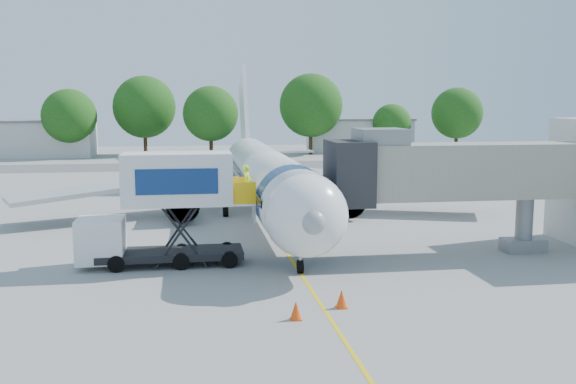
{
  "coord_description": "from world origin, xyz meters",
  "views": [
    {
      "loc": [
        -4.98,
        -38.16,
        7.92
      ],
      "look_at": [
        0.11,
        -5.01,
        3.2
      ],
      "focal_mm": 40.0,
      "sensor_mm": 36.0,
      "label": 1
    }
  ],
  "objects": [
    {
      "name": "jet_bridge",
      "position": [
        7.99,
        -7.0,
        4.34
      ],
      "size": [
        13.9,
        3.2,
        6.6
      ],
      "color": "gray",
      "rests_on": "ground"
    },
    {
      "name": "outbuilding_left",
      "position": [
        -28.0,
        60.0,
        2.66
      ],
      "size": [
        18.4,
        8.4,
        5.3
      ],
      "color": "beige",
      "rests_on": "ground"
    },
    {
      "name": "tree_f",
      "position": [
        26.06,
        58.07,
        4.62
      ],
      "size": [
        5.98,
        5.98,
        7.62
      ],
      "color": "#382314",
      "rests_on": "ground"
    },
    {
      "name": "guidance_line",
      "position": [
        0.0,
        0.0,
        0.01
      ],
      "size": [
        0.15,
        70.0,
        0.01
      ],
      "primitive_type": "cube",
      "color": "yellow",
      "rests_on": "ground"
    },
    {
      "name": "ground_tug",
      "position": [
        4.35,
        -18.58,
        0.76
      ],
      "size": [
        3.91,
        2.56,
        1.44
      ],
      "rotation": [
        0.0,
        0.0,
        -0.21
      ],
      "color": "silver",
      "rests_on": "ground"
    },
    {
      "name": "tree_c",
      "position": [
        -11.55,
        60.19,
        7.17
      ],
      "size": [
        9.26,
        9.26,
        11.81
      ],
      "color": "#382314",
      "rests_on": "ground"
    },
    {
      "name": "safety_cone_b",
      "position": [
        -1.26,
        -15.83,
        0.34
      ],
      "size": [
        0.44,
        0.44,
        0.71
      ],
      "color": "#F1460C",
      "rests_on": "ground"
    },
    {
      "name": "tree_d",
      "position": [
        -1.87,
        56.31,
        6.22
      ],
      "size": [
        8.04,
        8.04,
        10.25
      ],
      "color": "#382314",
      "rests_on": "ground"
    },
    {
      "name": "safety_cone_a",
      "position": [
        0.71,
        -14.77,
        0.35
      ],
      "size": [
        0.46,
        0.46,
        0.73
      ],
      "color": "#F1460C",
      "rests_on": "ground"
    },
    {
      "name": "taxiway_strip",
      "position": [
        0.0,
        42.0,
        0.0
      ],
      "size": [
        120.0,
        10.0,
        0.01
      ],
      "primitive_type": "cube",
      "color": "#59595B",
      "rests_on": "ground"
    },
    {
      "name": "tree_b",
      "position": [
        -21.75,
        56.74,
        5.93
      ],
      "size": [
        7.66,
        7.66,
        9.77
      ],
      "color": "#382314",
      "rests_on": "ground"
    },
    {
      "name": "tree_e",
      "position": [
        13.23,
        57.72,
        7.4
      ],
      "size": [
        9.56,
        9.56,
        12.18
      ],
      "color": "#382314",
      "rests_on": "ground"
    },
    {
      "name": "catering_hiloader",
      "position": [
        -6.27,
        -7.0,
        2.76
      ],
      "size": [
        8.5,
        2.44,
        5.5
      ],
      "color": "black",
      "rests_on": "ground"
    },
    {
      "name": "tree_g",
      "position": [
        36.54,
        57.71,
        6.18
      ],
      "size": [
        7.98,
        7.98,
        10.18
      ],
      "color": "#382314",
      "rests_on": "ground"
    },
    {
      "name": "aircraft",
      "position": [
        0.0,
        4.12,
        2.95
      ],
      "size": [
        34.17,
        37.73,
        11.35
      ],
      "color": "white",
      "rests_on": "ground"
    },
    {
      "name": "outbuilding_right",
      "position": [
        22.0,
        62.0,
        2.66
      ],
      "size": [
        16.4,
        7.4,
        5.3
      ],
      "color": "beige",
      "rests_on": "ground"
    },
    {
      "name": "ground",
      "position": [
        0.0,
        0.0,
        0.0
      ],
      "size": [
        160.0,
        160.0,
        0.0
      ],
      "primitive_type": "plane",
      "color": "#9A9A98",
      "rests_on": "ground"
    }
  ]
}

